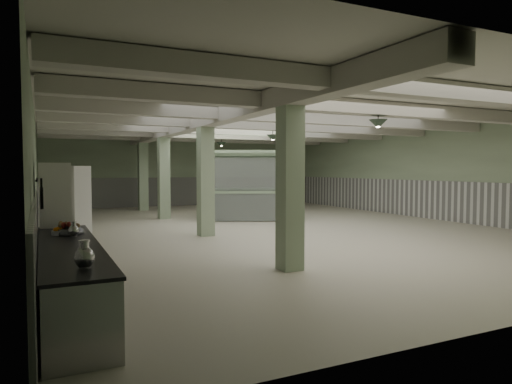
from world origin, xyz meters
name	(u,v)px	position (x,y,z in m)	size (l,w,h in m)	color
floor	(266,227)	(0.00, 0.00, 0.00)	(20.00, 20.00, 0.00)	beige
ceiling	(266,120)	(0.00, 0.00, 3.60)	(14.00, 20.00, 0.02)	beige
wall_back	(182,172)	(0.00, 10.00, 1.80)	(14.00, 0.02, 3.60)	#A3B994
wall_left	(36,175)	(-7.00, 0.00, 1.80)	(0.02, 20.00, 3.60)	#A3B994
wall_right	(422,173)	(7.00, 0.00, 1.80)	(0.02, 20.00, 3.60)	#A3B994
wainscot_left	(38,214)	(-6.97, 0.00, 0.75)	(0.05, 19.90, 1.50)	silver
wainscot_right	(421,199)	(6.97, 0.00, 0.75)	(0.05, 19.90, 1.50)	silver
wainscot_back	(183,191)	(0.00, 9.97, 0.75)	(13.90, 0.05, 1.50)	silver
girder	(195,123)	(-2.50, 0.00, 3.38)	(0.45, 19.90, 0.40)	beige
beam_a	(447,91)	(0.00, -7.50, 3.42)	(13.90, 0.35, 0.32)	beige
beam_b	(362,107)	(0.00, -5.00, 3.42)	(13.90, 0.35, 0.32)	beige
beam_c	(306,118)	(0.00, -2.50, 3.42)	(13.90, 0.35, 0.32)	beige
beam_d	(266,125)	(0.00, 0.00, 3.42)	(13.90, 0.35, 0.32)	beige
beam_e	(237,131)	(0.00, 2.50, 3.42)	(13.90, 0.35, 0.32)	beige
beam_f	(215,135)	(0.00, 5.00, 3.42)	(13.90, 0.35, 0.32)	beige
beam_g	(197,139)	(0.00, 7.50, 3.42)	(13.90, 0.35, 0.32)	beige
column_a	(290,178)	(-2.50, -6.00, 1.80)	(0.42, 0.42, 3.60)	#A5BC98
column_b	(206,175)	(-2.50, -1.00, 1.80)	(0.42, 0.42, 3.60)	#A5BC98
column_c	(164,173)	(-2.50, 4.00, 1.80)	(0.42, 0.42, 3.60)	#A5BC98
column_d	(143,172)	(-2.50, 8.00, 1.80)	(0.42, 0.42, 3.60)	#A5BC98
hook_rail	(37,180)	(-6.93, -7.60, 1.85)	(0.02, 0.02, 1.20)	black
pendant_front	(378,124)	(0.50, -5.00, 3.05)	(0.44, 0.44, 0.22)	#2F3F30
pendant_mid	(273,138)	(0.50, 0.50, 3.05)	(0.44, 0.44, 0.22)	#2F3F30
pendant_back	(221,145)	(0.50, 5.50, 3.05)	(0.44, 0.44, 0.22)	#2F3F30
prep_counter	(70,276)	(-6.54, -6.83, 0.46)	(0.80, 4.57, 0.91)	#AFAFB3
pitcher_near	(84,254)	(-6.48, -8.49, 1.05)	(0.21, 0.24, 0.31)	#AFAFB3
pitcher_far	(73,229)	(-6.43, -6.00, 1.02)	(0.17, 0.19, 0.25)	#AFAFB3
veg_colander	(69,228)	(-6.48, -5.71, 1.01)	(0.46, 0.46, 0.21)	#424247
orange_bowl	(59,233)	(-6.64, -5.76, 0.94)	(0.22, 0.22, 0.08)	#B2B2B7
skillet_near	(42,198)	(-6.88, -7.73, 1.63)	(0.26, 0.26, 0.03)	black
skillet_far	(42,197)	(-6.88, -7.48, 1.63)	(0.25, 0.25, 0.03)	black
walkin_cooler	(56,218)	(-6.62, -3.73, 0.99)	(0.95, 2.15, 1.97)	white
guard_booth	(244,173)	(0.43, 2.83, 1.79)	(4.13, 3.87, 2.65)	#96B591
filing_cabinet	(283,201)	(2.32, 3.08, 0.61)	(0.39, 0.56, 1.21)	#5C5C4D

